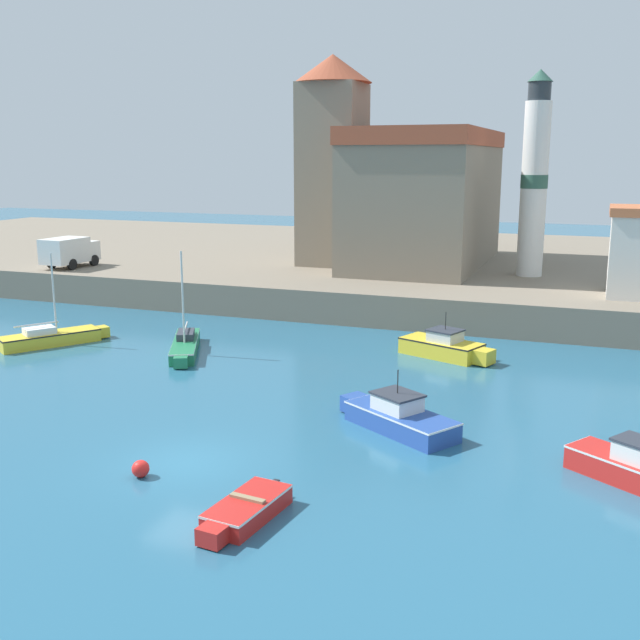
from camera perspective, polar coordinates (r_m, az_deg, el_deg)
The scene contains 12 objects.
ground_plane at distance 25.82m, azimuth -10.18°, elevation -10.62°, with size 200.00×200.00×0.00m, color #28607F.
quay_seawall at distance 63.54m, azimuth 9.10°, elevation 4.04°, with size 120.00×40.00×2.02m, color gray.
motorboat_yellow_0 at distance 38.57m, azimuth 9.47°, elevation -2.01°, with size 5.10×3.17×2.34m.
sailboat_green_1 at distance 39.61m, azimuth -10.24°, elevation -1.87°, with size 3.68×6.05×5.36m.
dinghy_red_2 at distance 21.71m, azimuth -5.71°, elevation -14.18°, with size 1.63×3.69×0.64m.
motorboat_blue_4 at distance 28.27m, azimuth 5.93°, elevation -7.30°, with size 5.21×3.93×2.31m.
sailboat_yellow_5 at distance 43.05m, azimuth -19.78°, elevation -1.23°, with size 4.10×5.52×4.98m.
motorboat_red_6 at distance 25.58m, azimuth 23.06°, elevation -10.38°, with size 4.54×3.49×2.36m.
mooring_buoy at distance 24.90m, azimuth -13.51°, elevation -10.96°, with size 0.56×0.56×0.56m, color red.
church at distance 57.05m, azimuth 6.90°, elevation 9.78°, with size 13.81×18.02×15.20m.
lighthouse at distance 52.86m, azimuth 16.02°, elevation 10.36°, with size 1.79×1.79×13.55m.
truck_on_quay at distance 58.12m, azimuth -18.53°, elevation 5.01°, with size 2.37×4.42×2.20m.
Camera 1 is at (12.41, -20.32, 9.97)m, focal length 42.00 mm.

